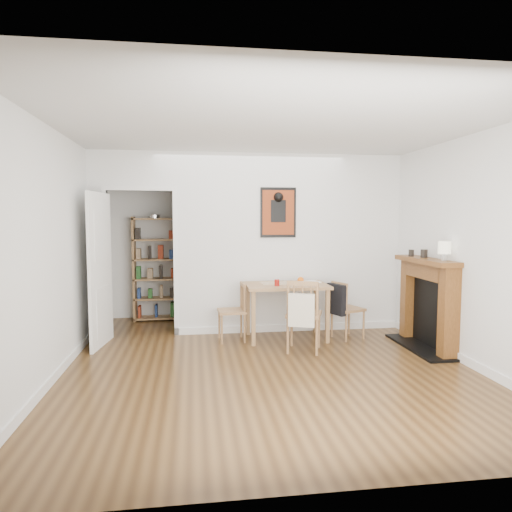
{
  "coord_description": "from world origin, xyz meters",
  "views": [
    {
      "loc": [
        -0.82,
        -5.16,
        1.67
      ],
      "look_at": [
        -0.02,
        0.6,
        1.19
      ],
      "focal_mm": 32.0,
      "sensor_mm": 36.0,
      "label": 1
    }
  ],
  "objects": [
    {
      "name": "chair_left",
      "position": [
        -0.31,
        0.94,
        0.4
      ],
      "size": [
        0.42,
        0.42,
        0.8
      ],
      "color": "#9F744A",
      "rests_on": "ground"
    },
    {
      "name": "ground",
      "position": [
        0.0,
        0.0,
        0.0
      ],
      "size": [
        5.2,
        5.2,
        0.0
      ],
      "primitive_type": "plane",
      "color": "brown",
      "rests_on": "ground"
    },
    {
      "name": "chair_right",
      "position": [
        1.28,
        0.85,
        0.41
      ],
      "size": [
        0.55,
        0.52,
        0.8
      ],
      "color": "#9F744A",
      "rests_on": "ground"
    },
    {
      "name": "red_glass",
      "position": [
        0.29,
        0.8,
        0.81
      ],
      "size": [
        0.07,
        0.07,
        0.09
      ],
      "primitive_type": "cylinder",
      "color": "maroon",
      "rests_on": "dining_table"
    },
    {
      "name": "dining_table",
      "position": [
        0.45,
        0.94,
        0.67
      ],
      "size": [
        1.12,
        0.71,
        0.76
      ],
      "color": "#A0704A",
      "rests_on": "ground"
    },
    {
      "name": "chair_front",
      "position": [
        0.54,
        0.32,
        0.46
      ],
      "size": [
        0.59,
        0.62,
        0.91
      ],
      "color": "#9F744A",
      "rests_on": "ground"
    },
    {
      "name": "ceramic_jar_a",
      "position": [
        2.13,
        0.35,
        1.21
      ],
      "size": [
        0.09,
        0.09,
        0.11
      ],
      "primitive_type": "cylinder",
      "color": "black",
      "rests_on": "fireplace"
    },
    {
      "name": "orange_fruit",
      "position": [
        0.66,
        1.0,
        0.81
      ],
      "size": [
        0.09,
        0.09,
        0.09
      ],
      "primitive_type": "sphere",
      "color": "orange",
      "rests_on": "dining_table"
    },
    {
      "name": "room_shell",
      "position": [
        0.1,
        1.34,
        1.3
      ],
      "size": [
        5.2,
        5.2,
        5.2
      ],
      "color": "silver",
      "rests_on": "ground"
    },
    {
      "name": "ceramic_jar_b",
      "position": [
        2.06,
        0.56,
        1.21
      ],
      "size": [
        0.07,
        0.07,
        0.09
      ],
      "primitive_type": "cylinder",
      "color": "black",
      "rests_on": "fireplace"
    },
    {
      "name": "mantel_lamp",
      "position": [
        2.14,
        -0.12,
        1.31
      ],
      "size": [
        0.15,
        0.15,
        0.23
      ],
      "color": "silver",
      "rests_on": "fireplace"
    },
    {
      "name": "notebook",
      "position": [
        0.79,
        1.05,
        0.77
      ],
      "size": [
        0.34,
        0.29,
        0.01
      ],
      "primitive_type": "cube",
      "rotation": [
        0.0,
        0.0,
        0.29
      ],
      "color": "white",
      "rests_on": "dining_table"
    },
    {
      "name": "bookshelf",
      "position": [
        -1.44,
        2.39,
        0.83
      ],
      "size": [
        0.71,
        0.28,
        1.69
      ],
      "color": "#A0704A",
      "rests_on": "ground"
    },
    {
      "name": "placemat",
      "position": [
        0.32,
        1.04,
        0.77
      ],
      "size": [
        0.44,
        0.35,
        0.0
      ],
      "primitive_type": "cube",
      "rotation": [
        0.0,
        0.0,
        0.07
      ],
      "color": "#C2B4A0",
      "rests_on": "dining_table"
    },
    {
      "name": "fireplace",
      "position": [
        2.16,
        0.25,
        0.62
      ],
      "size": [
        0.45,
        1.25,
        1.16
      ],
      "color": "brown",
      "rests_on": "ground"
    }
  ]
}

